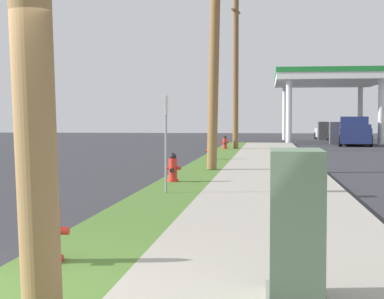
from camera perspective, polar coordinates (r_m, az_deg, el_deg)
The scene contains 10 objects.
fire_hydrant_nearest at distance 7.17m, azimuth -12.80°, elevation -7.40°, with size 0.42×0.38×0.74m.
fire_hydrant_second at distance 16.08m, azimuth -1.76°, elevation -1.79°, with size 0.42×0.38×0.74m.
fire_hydrant_third at distance 25.41m, azimuth 1.72°, elevation -0.16°, with size 0.42×0.37×0.74m.
fire_hydrant_fourth at distance 34.93m, azimuth 3.02°, elevation 0.60°, with size 0.42×0.37×0.74m.
utility_pole_midground at distance 20.46m, azimuth 2.11°, elevation 12.26°, with size 0.74×1.31×9.80m.
utility_pole_background at distance 35.29m, azimuth 4.00°, elevation 6.95°, with size 0.44×1.39×8.28m.
utility_cabinet at distance 5.49m, azimuth 9.45°, elevation -7.35°, with size 0.51×0.84×1.32m.
street_sign_post at distance 13.60m, azimuth -2.40°, elevation 2.42°, with size 0.05×0.36×2.12m.
car_silver_by_near_pump at distance 57.64m, azimuth 12.24°, elevation 1.62°, with size 2.05×4.55×1.57m.
truck_navy_at_forecourt at distance 43.81m, azimuth 14.59°, elevation 1.55°, with size 2.60×5.57×1.97m.
Camera 1 is at (2.83, -5.00, 1.69)m, focal length 58.47 mm.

